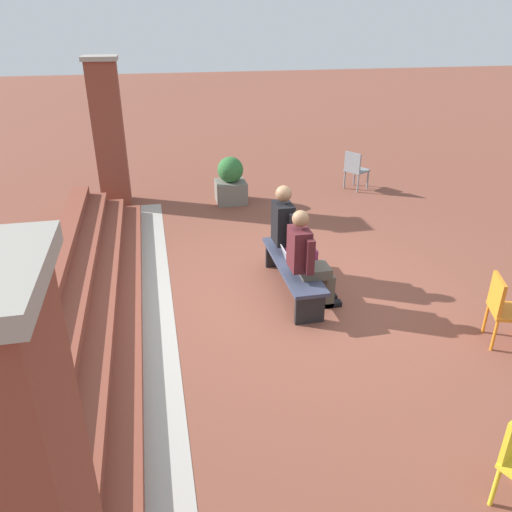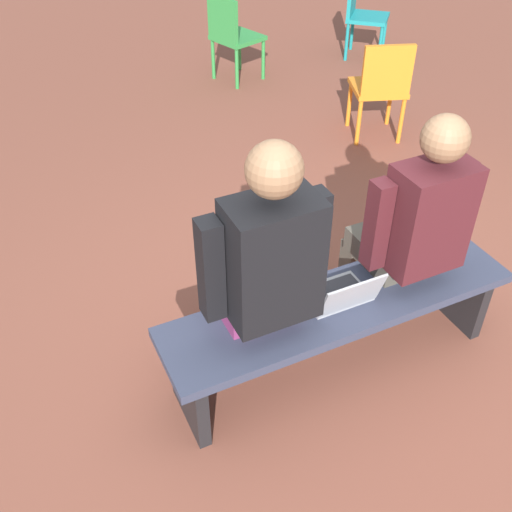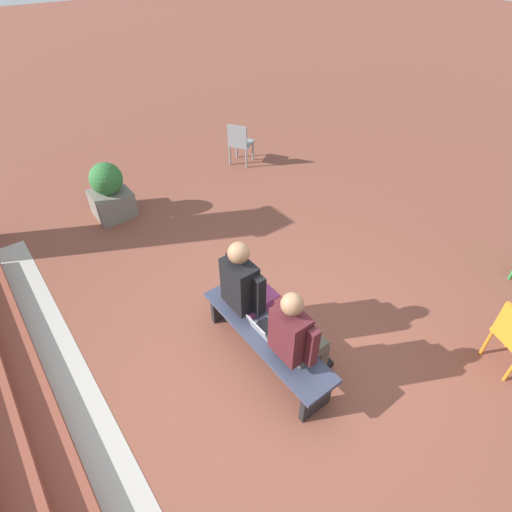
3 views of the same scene
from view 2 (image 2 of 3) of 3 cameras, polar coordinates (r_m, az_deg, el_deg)
ground_plane at (r=3.26m, az=8.95°, el=-10.04°), size 60.00×60.00×0.00m
bench at (r=3.00m, az=7.89°, el=-5.52°), size 1.80×0.44×0.45m
person_student at (r=3.01m, az=14.37°, el=2.76°), size 0.55×0.69×1.35m
person_adult at (r=2.63m, az=0.39°, el=-1.10°), size 0.58×0.74×1.41m
laptop at (r=2.89m, az=8.11°, el=-3.64°), size 0.32×0.29×0.21m
plastic_chair_far_left at (r=7.03m, az=10.01°, el=21.99°), size 0.59×0.59×0.84m
plastic_chair_near_bench_right at (r=6.26m, az=-2.33°, el=20.44°), size 0.53×0.53×0.84m
plastic_chair_far_right at (r=5.17m, az=11.84°, el=15.70°), size 0.54×0.54×0.84m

